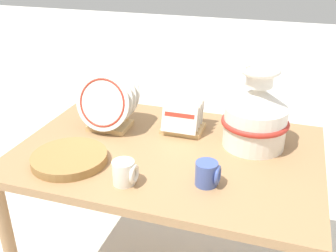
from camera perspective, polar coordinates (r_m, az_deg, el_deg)
name	(u,v)px	position (r m, az deg, el deg)	size (l,w,h in m)	color
display_table	(168,166)	(1.72, 0.00, -5.82)	(1.27, 0.86, 0.72)	#9E754C
ceramic_vase	(256,114)	(1.69, 12.63, 1.65)	(0.29, 0.29, 0.35)	white
dish_rack_round_plates	(108,104)	(1.83, -8.73, 3.11)	(0.26, 0.21, 0.27)	tan
dish_rack_square_plates	(183,118)	(1.81, 2.25, 1.14)	(0.19, 0.18, 0.18)	tan
wicker_charger_stack	(69,158)	(1.62, -14.11, -4.57)	(0.30, 0.30, 0.04)	olive
mug_cobalt_glaze	(208,174)	(1.43, 5.78, -6.90)	(0.09, 0.08, 0.09)	#42569E
mug_cream_glaze	(125,173)	(1.44, -6.29, -6.74)	(0.09, 0.08, 0.09)	silver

